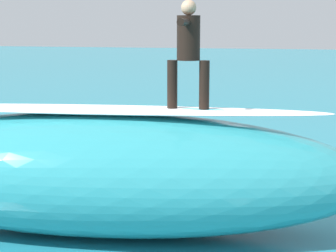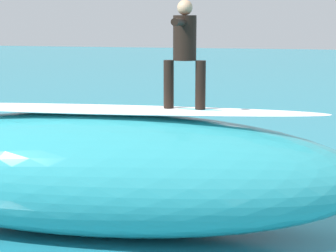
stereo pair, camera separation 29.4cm
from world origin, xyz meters
name	(u,v)px [view 2 (the right image)]	position (x,y,z in m)	size (l,w,h in m)	color
ground_plane	(185,191)	(0.00, 0.00, 0.00)	(120.00, 120.00, 0.00)	teal
wave_crest	(98,172)	(0.71, 2.20, 0.87)	(7.51, 2.24, 1.74)	teal
wave_foam_lip	(97,109)	(0.71, 2.20, 1.78)	(6.38, 0.78, 0.08)	white
surfboard_riding	(184,111)	(-0.51, 2.04, 1.78)	(2.29, 0.45, 0.08)	#33B2D1
surfer_riding	(185,46)	(-0.51, 2.04, 2.66)	(0.58, 1.37, 1.45)	black
surfboard_paddling	(157,175)	(0.78, -0.83, 0.03)	(2.39, 0.49, 0.07)	#EAE5C6
surfer_paddling	(153,166)	(0.88, -0.89, 0.19)	(1.46, 0.95, 0.29)	black
foam_patch_near	(89,145)	(3.09, -2.75, 0.09)	(0.67, 0.54, 0.17)	white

